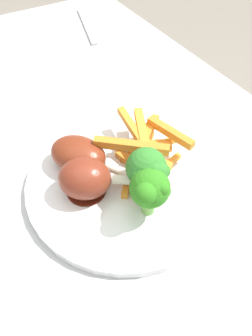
{
  "coord_description": "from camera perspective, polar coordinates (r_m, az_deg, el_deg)",
  "views": [
    {
      "loc": [
        0.24,
        -0.1,
        1.04
      ],
      "look_at": [
        0.01,
        0.04,
        0.73
      ],
      "focal_mm": 34.1,
      "sensor_mm": 36.0,
      "label": 1
    }
  ],
  "objects": [
    {
      "name": "ground_plane",
      "position": [
        1.08,
        -2.04,
        -27.48
      ],
      "size": [
        6.0,
        6.0,
        0.0
      ],
      "primitive_type": "plane",
      "color": "gray"
    },
    {
      "name": "dining_table",
      "position": [
        0.52,
        -3.83,
        -11.02
      ],
      "size": [
        1.24,
        0.67,
        0.7
      ],
      "color": "#B7B7BC",
      "rests_on": "ground_plane"
    },
    {
      "name": "dinner_plate",
      "position": [
        0.43,
        -0.0,
        -2.29
      ],
      "size": [
        0.27,
        0.27,
        0.01
      ],
      "primitive_type": "cylinder",
      "color": "white",
      "rests_on": "dining_table"
    },
    {
      "name": "broccoli_floret_front",
      "position": [
        0.38,
        3.71,
        -0.33
      ],
      "size": [
        0.05,
        0.05,
        0.07
      ],
      "color": "#7DBD48",
      "rests_on": "dinner_plate"
    },
    {
      "name": "broccoli_floret_middle",
      "position": [
        0.36,
        4.33,
        -3.86
      ],
      "size": [
        0.05,
        0.05,
        0.07
      ],
      "color": "#7ABD55",
      "rests_on": "dinner_plate"
    },
    {
      "name": "carrot_fries_pile",
      "position": [
        0.44,
        3.2,
        3.64
      ],
      "size": [
        0.14,
        0.13,
        0.04
      ],
      "color": "orange",
      "rests_on": "dinner_plate"
    },
    {
      "name": "chicken_drumstick_near",
      "position": [
        0.4,
        -7.17,
        -1.48
      ],
      "size": [
        0.09,
        0.11,
        0.05
      ],
      "color": "#551B11",
      "rests_on": "dinner_plate"
    },
    {
      "name": "chicken_drumstick_far",
      "position": [
        0.43,
        -7.97,
        2.19
      ],
      "size": [
        0.13,
        0.1,
        0.04
      ],
      "color": "#521A0E",
      "rests_on": "dinner_plate"
    },
    {
      "name": "fork",
      "position": [
        0.83,
        -7.06,
        23.94
      ],
      "size": [
        0.19,
        0.06,
        0.0
      ],
      "primitive_type": "cube",
      "rotation": [
        0.0,
        0.0,
        2.88
      ],
      "color": "silver",
      "rests_on": "dining_table"
    }
  ]
}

